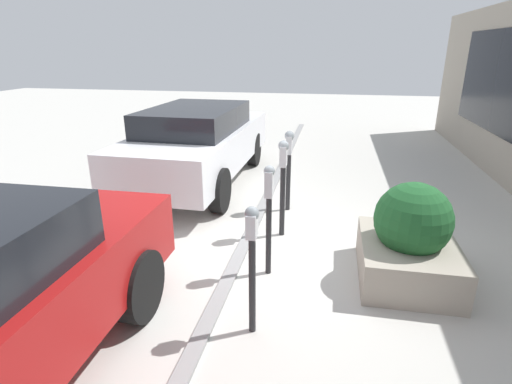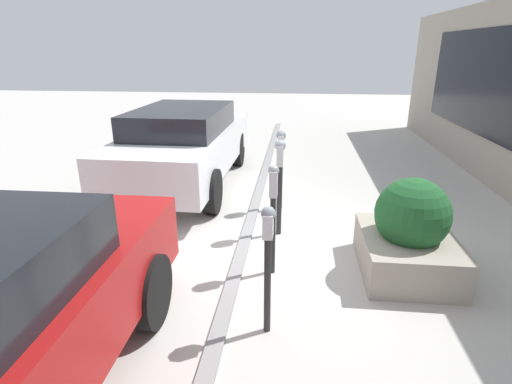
{
  "view_description": "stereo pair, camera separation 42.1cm",
  "coord_description": "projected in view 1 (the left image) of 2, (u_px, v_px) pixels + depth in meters",
  "views": [
    {
      "loc": [
        -4.75,
        -1.02,
        2.59
      ],
      "look_at": [
        0.0,
        -0.1,
        0.85
      ],
      "focal_mm": 28.0,
      "sensor_mm": 36.0,
      "label": 1
    },
    {
      "loc": [
        -4.81,
        -0.61,
        2.59
      ],
      "look_at": [
        0.0,
        -0.1,
        0.85
      ],
      "focal_mm": 28.0,
      "sensor_mm": 36.0,
      "label": 2
    }
  ],
  "objects": [
    {
      "name": "ground_plane",
      "position": [
        249.0,
        250.0,
        5.45
      ],
      "size": [
        40.0,
        40.0,
        0.0
      ],
      "primitive_type": "plane",
      "color": "beige"
    },
    {
      "name": "curb_strip",
      "position": [
        243.0,
        248.0,
        5.46
      ],
      "size": [
        19.0,
        0.16,
        0.04
      ],
      "color": "gray",
      "rests_on": "ground_plane"
    },
    {
      "name": "parking_meter_nearest",
      "position": [
        252.0,
        251.0,
        3.6
      ],
      "size": [
        0.15,
        0.13,
        1.3
      ],
      "color": "#232326",
      "rests_on": "ground_plane"
    },
    {
      "name": "parking_meter_second",
      "position": [
        269.0,
        204.0,
        4.59
      ],
      "size": [
        0.15,
        0.13,
        1.37
      ],
      "color": "#232326",
      "rests_on": "ground_plane"
    },
    {
      "name": "parking_meter_middle",
      "position": [
        283.0,
        173.0,
        5.58
      ],
      "size": [
        0.18,
        0.15,
        1.41
      ],
      "color": "#232326",
      "rests_on": "ground_plane"
    },
    {
      "name": "parking_meter_fourth",
      "position": [
        289.0,
        158.0,
        6.51
      ],
      "size": [
        0.18,
        0.16,
        1.35
      ],
      "color": "#232326",
      "rests_on": "ground_plane"
    },
    {
      "name": "planter_box",
      "position": [
        410.0,
        241.0,
        4.62
      ],
      "size": [
        1.35,
        1.09,
        1.19
      ],
      "color": "#A39989",
      "rests_on": "ground_plane"
    },
    {
      "name": "parked_car_middle",
      "position": [
        199.0,
        142.0,
        7.89
      ],
      "size": [
        4.72,
        1.87,
        1.55
      ],
      "rotation": [
        0.0,
        0.0,
        -0.02
      ],
      "color": "silver",
      "rests_on": "ground_plane"
    }
  ]
}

